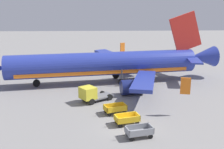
# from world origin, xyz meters

# --- Properties ---
(ground_plane) EXTENTS (220.00, 220.00, 0.00)m
(ground_plane) POSITION_xyz_m (0.00, 0.00, 0.00)
(ground_plane) COLOR gray
(airplane) EXTENTS (37.60, 30.32, 11.34)m
(airplane) POSITION_xyz_m (-1.12, 16.43, 3.05)
(airplane) COLOR #28389E
(airplane) RESTS_ON ground
(baggage_cart_nearest) EXTENTS (3.62, 1.95, 1.07)m
(baggage_cart_nearest) POSITION_xyz_m (0.92, -2.59, 0.60)
(baggage_cart_nearest) COLOR gray
(baggage_cart_nearest) RESTS_ON ground
(baggage_cart_second_in_row) EXTENTS (3.62, 2.01, 1.07)m
(baggage_cart_second_in_row) POSITION_xyz_m (0.06, 0.32, 0.60)
(baggage_cart_second_in_row) COLOR gold
(baggage_cart_second_in_row) RESTS_ON ground
(baggage_cart_third_in_row) EXTENTS (3.60, 2.11, 1.07)m
(baggage_cart_third_in_row) POSITION_xyz_m (-1.01, 3.33, 0.60)
(baggage_cart_third_in_row) COLOR gold
(baggage_cart_third_in_row) RESTS_ON ground
(service_truck_beside_carts) EXTENTS (4.68, 4.06, 2.10)m
(service_truck_beside_carts) POSITION_xyz_m (-3.88, 7.32, 1.10)
(service_truck_beside_carts) COLOR slate
(service_truck_beside_carts) RESTS_ON ground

